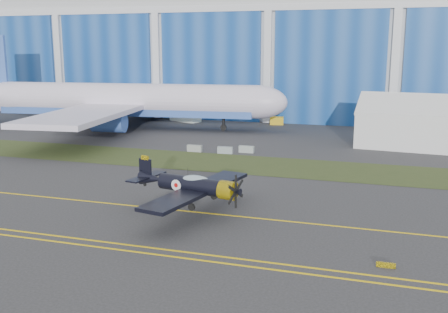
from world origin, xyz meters
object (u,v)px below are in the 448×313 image
(tent, at_px, (418,120))
(jetliner, at_px, (124,64))
(warbird, at_px, (191,185))
(shipping_container, at_px, (185,114))
(tug, at_px, (277,121))

(tent, bearing_deg, jetliner, -177.83)
(warbird, relative_size, shipping_container, 2.52)
(jetliner, distance_m, tug, 28.60)
(warbird, xyz_separation_m, jetliner, (-28.06, 41.19, 8.31))
(warbird, bearing_deg, shipping_container, 123.58)
(tug, bearing_deg, warbird, -96.21)
(tent, xyz_separation_m, tug, (-23.18, 14.09, -3.04))
(warbird, height_order, tent, tent)
(warbird, height_order, shipping_container, warbird)
(jetliner, bearing_deg, warbird, -62.53)
(tent, relative_size, shipping_container, 2.82)
(warbird, distance_m, jetliner, 50.53)
(shipping_container, bearing_deg, tug, 26.68)
(warbird, relative_size, jetliner, 0.22)
(shipping_container, bearing_deg, warbird, -44.45)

